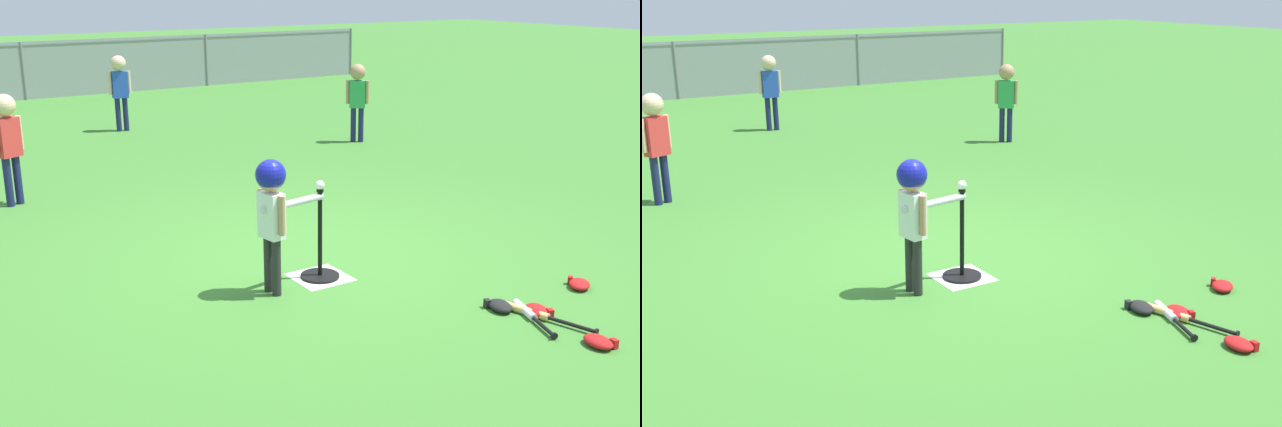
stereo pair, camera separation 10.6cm
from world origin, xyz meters
The scene contains 15 objects.
ground_plane centered at (0.00, 0.00, 0.00)m, with size 60.00×60.00×0.00m, color #3D7A2D.
home_plate centered at (-0.21, -0.46, 0.00)m, with size 0.44×0.44×0.01m, color white.
batting_tee centered at (-0.21, -0.46, 0.12)m, with size 0.32×0.32×0.75m.
baseball_on_tee centered at (-0.21, -0.46, 0.79)m, with size 0.07×0.07×0.07m, color white.
batter_child centered at (-0.68, -0.54, 0.76)m, with size 0.63×0.30×1.07m.
fielder_deep_right centered at (3.22, 3.84, 0.74)m, with size 0.28×0.25×1.16m.
fielder_near_right centered at (-1.84, 3.10, 0.77)m, with size 0.33×0.24×1.20m.
fielder_deep_center centered at (0.55, 6.58, 0.77)m, with size 0.35×0.24×1.20m.
spare_bat_silver centered at (0.65, -1.93, 0.03)m, with size 0.26×0.57×0.06m.
spare_bat_wood centered at (0.69, -1.96, 0.03)m, with size 0.25×0.70×0.06m.
glove_by_plate centered at (0.56, -1.73, 0.04)m, with size 0.22×0.26×0.07m.
glove_near_bats centered at (0.74, -1.93, 0.04)m, with size 0.23×0.27×0.07m.
glove_tossed_aside centered at (0.69, -2.50, 0.04)m, with size 0.19×0.24×0.07m.
glove_outfield_drop centered at (1.40, -1.76, 0.04)m, with size 0.27×0.26×0.07m.
outfield_fence centered at (0.00, 10.86, 0.62)m, with size 16.06×0.06×1.15m.
Camera 1 is at (-3.37, -5.38, 2.35)m, focal length 42.96 mm.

